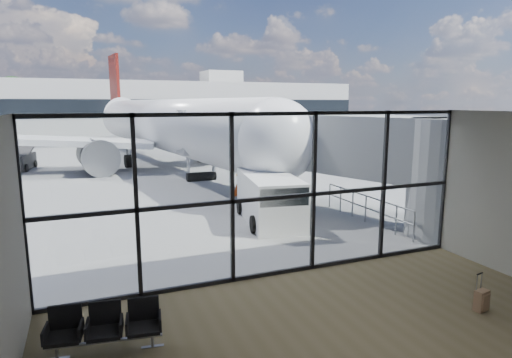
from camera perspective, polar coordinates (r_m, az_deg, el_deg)
ground at (r=50.67m, az=-16.66°, el=4.38°), size 220.00×220.00×0.00m
lounge_shell at (r=7.45m, az=18.02°, el=-6.52°), size 12.02×8.01×4.51m
glass_curtain_wall at (r=11.51m, az=2.45°, el=-2.28°), size 12.10×0.12×4.50m
jet_bridge at (r=19.87m, az=6.92°, el=4.41°), size 8.00×16.50×4.33m
apron_railing at (r=17.60m, az=14.42°, el=-3.32°), size 0.06×5.46×1.11m
far_terminal at (r=72.32m, az=-19.01°, el=9.21°), size 80.00×12.20×11.00m
tree_5 at (r=82.88m, az=-29.61°, el=9.65°), size 6.27×6.27×9.03m
seating_row at (r=9.14m, az=-19.48°, el=-17.85°), size 2.11×0.88×0.94m
suitcase at (r=11.39m, az=27.88°, el=-14.12°), size 0.36×0.29×0.89m
airliner at (r=34.28m, az=-12.50°, el=7.04°), size 32.81×38.18×9.86m
service_van at (r=17.02m, az=1.91°, el=-2.61°), size 2.66×4.57×1.88m
belt_loader at (r=34.86m, az=-29.02°, el=2.17°), size 2.17×4.38×1.93m
traffic_cone_b at (r=22.09m, az=-2.59°, el=-1.45°), size 0.42×0.42×0.59m
traffic_cone_c at (r=28.14m, az=-2.28°, el=1.02°), size 0.38×0.38×0.54m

